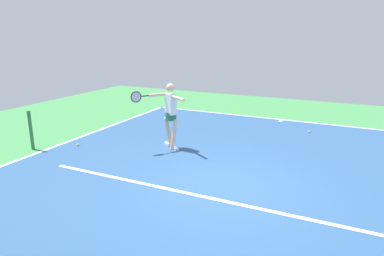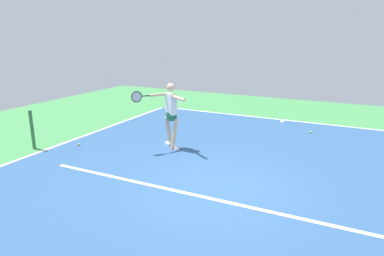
{
  "view_description": "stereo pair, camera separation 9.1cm",
  "coord_description": "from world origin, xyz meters",
  "px_view_note": "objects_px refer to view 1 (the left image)",
  "views": [
    {
      "loc": [
        -2.29,
        6.12,
        3.05
      ],
      "look_at": [
        1.05,
        -0.88,
        0.9
      ],
      "focal_mm": 32.2,
      "sensor_mm": 36.0,
      "label": 1
    },
    {
      "loc": [
        -2.38,
        6.08,
        3.05
      ],
      "look_at": [
        1.05,
        -0.88,
        0.9
      ],
      "focal_mm": 32.2,
      "sensor_mm": 36.0,
      "label": 2
    }
  ],
  "objects_px": {
    "net_post": "(31,130)",
    "tennis_ball_far_corner": "(78,145)",
    "tennis_player": "(170,111)",
    "tennis_ball_centre_court": "(309,132)"
  },
  "relations": [
    {
      "from": "net_post",
      "to": "tennis_ball_far_corner",
      "type": "height_order",
      "value": "net_post"
    },
    {
      "from": "tennis_player",
      "to": "tennis_ball_far_corner",
      "type": "bearing_deg",
      "value": 55.6
    },
    {
      "from": "net_post",
      "to": "tennis_ball_centre_court",
      "type": "distance_m",
      "value": 8.2
    },
    {
      "from": "tennis_player",
      "to": "tennis_ball_centre_court",
      "type": "height_order",
      "value": "tennis_player"
    },
    {
      "from": "tennis_player",
      "to": "tennis_ball_centre_court",
      "type": "relative_size",
      "value": 27.02
    },
    {
      "from": "tennis_player",
      "to": "tennis_ball_centre_court",
      "type": "xyz_separation_m",
      "value": [
        -3.26,
        -3.18,
        -1.0
      ]
    },
    {
      "from": "net_post",
      "to": "tennis_ball_centre_court",
      "type": "relative_size",
      "value": 16.21
    },
    {
      "from": "net_post",
      "to": "tennis_ball_centre_court",
      "type": "bearing_deg",
      "value": -143.17
    },
    {
      "from": "tennis_player",
      "to": "tennis_ball_far_corner",
      "type": "height_order",
      "value": "tennis_player"
    },
    {
      "from": "tennis_ball_far_corner",
      "to": "tennis_ball_centre_court",
      "type": "distance_m",
      "value": 7.03
    }
  ]
}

